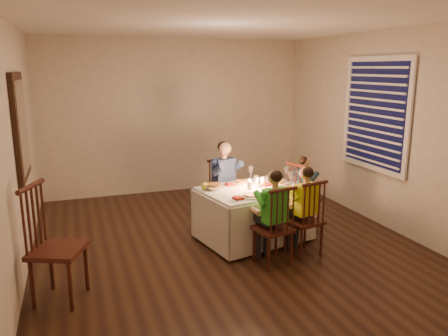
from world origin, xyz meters
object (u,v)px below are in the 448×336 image
object	(u,v)px
adult	(225,223)
child_green	(272,263)
chair_end	(302,226)
chair_extra	(62,299)
chair_near_right	(302,254)
dining_table	(253,203)
chair_near_left	(272,263)
serving_bowl	(214,187)
chair_adult	(225,223)
child_teal	(302,226)
child_yellow	(302,254)

from	to	relation	value
adult	child_green	bearing A→B (deg)	-105.40
chair_end	chair_extra	world-z (taller)	chair_extra
chair_near_right	adult	size ratio (longest dim) A/B	0.78
dining_table	chair_near_left	xyz separation A→B (m)	(-0.07, -0.72, -0.47)
dining_table	chair_near_right	world-z (taller)	dining_table
adult	serving_bowl	bearing A→B (deg)	-140.52
adult	dining_table	bearing A→B (deg)	-96.14
dining_table	chair_adult	size ratio (longest dim) A/B	1.59
child_teal	serving_bowl	distance (m)	1.47
chair_near_right	adult	world-z (taller)	adult
child_yellow	serving_bowl	xyz separation A→B (m)	(-0.85, 0.73, 0.69)
child_yellow	adult	bearing A→B (deg)	-79.35
chair_near_right	serving_bowl	bearing A→B (deg)	-52.18
dining_table	child_yellow	world-z (taller)	dining_table
chair_near_right	child_teal	size ratio (longest dim) A/B	0.92
chair_near_right	chair_end	bearing A→B (deg)	-130.54
chair_extra	child_yellow	distance (m)	2.64
chair_near_right	chair_extra	xyz separation A→B (m)	(-2.64, -0.15, 0.00)
chair_near_left	serving_bowl	xyz separation A→B (m)	(-0.41, 0.84, 0.69)
chair_near_right	chair_end	size ratio (longest dim) A/B	1.00
chair_near_right	child_teal	world-z (taller)	child_teal
chair_near_right	chair_end	xyz separation A→B (m)	(0.45, 0.80, 0.00)
chair_extra	serving_bowl	xyz separation A→B (m)	(1.79, 0.89, 0.69)
child_green	adult	bearing A→B (deg)	-97.26
child_teal	child_yellow	bearing A→B (deg)	133.04
chair_end	adult	size ratio (longest dim) A/B	0.78
chair_extra	chair_end	bearing A→B (deg)	-49.19
dining_table	chair_near_left	size ratio (longest dim) A/B	1.59
child_green	child_teal	size ratio (longest dim) A/B	1.09
chair_adult	chair_extra	bearing A→B (deg)	-164.52
adult	child_teal	size ratio (longest dim) A/B	1.18
chair_adult	serving_bowl	size ratio (longest dim) A/B	3.91
chair_end	child_green	bearing A→B (deg)	117.94
adult	child_teal	bearing A→B (deg)	-44.20
child_green	child_teal	xyz separation A→B (m)	(0.89, 0.91, 0.00)
chair_adult	dining_table	bearing A→B (deg)	-96.14
dining_table	child_yellow	bearing A→B (deg)	-70.75
child_green	chair_near_left	bearing A→B (deg)	180.00
chair_end	child_teal	size ratio (longest dim) A/B	0.92
serving_bowl	chair_extra	bearing A→B (deg)	-153.67
child_green	child_teal	bearing A→B (deg)	-144.50
adult	child_green	distance (m)	1.38
chair_near_left	chair_end	distance (m)	1.27
chair_near_right	chair_end	world-z (taller)	same
chair_near_right	child_yellow	world-z (taller)	child_yellow
serving_bowl	chair_near_left	bearing A→B (deg)	-64.32
chair_near_left	child_teal	world-z (taller)	child_teal
chair_end	serving_bowl	world-z (taller)	serving_bowl
child_yellow	serving_bowl	distance (m)	1.32
chair_near_right	adult	bearing A→B (deg)	-79.35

